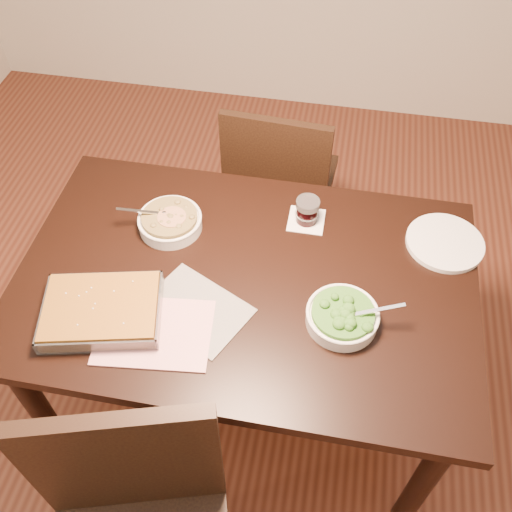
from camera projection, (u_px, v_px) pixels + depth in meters
ground at (248, 391)px, 2.31m from camera, size 4.00×4.00×0.00m
table at (246, 296)px, 1.81m from camera, size 1.40×0.90×0.75m
magazine_a at (155, 332)px, 1.61m from camera, size 0.34×0.27×0.01m
magazine_b at (196, 309)px, 1.66m from camera, size 0.35×0.32×0.01m
coaster at (306, 220)px, 1.89m from camera, size 0.12×0.12×0.00m
stew_bowl at (170, 221)px, 1.85m from camera, size 0.23×0.21×0.08m
broccoli_bowl at (342, 316)px, 1.61m from camera, size 0.24×0.21×0.08m
baking_dish at (102, 311)px, 1.62m from camera, size 0.38×0.31×0.06m
wine_tumbler at (307, 210)px, 1.85m from camera, size 0.08×0.08×0.09m
dinner_plate at (445, 243)px, 1.82m from camera, size 0.25×0.25×0.02m
chair_far at (279, 182)px, 2.38m from camera, size 0.45×0.45×0.89m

